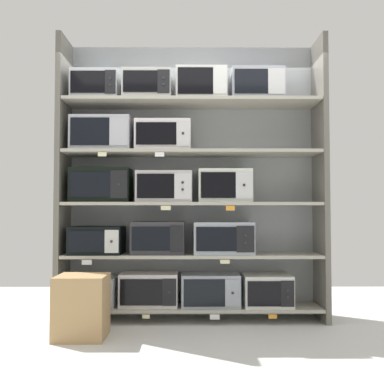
{
  "coord_description": "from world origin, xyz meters",
  "views": [
    {
      "loc": [
        -0.03,
        -4.5,
        1.02
      ],
      "look_at": [
        0.0,
        0.0,
        1.22
      ],
      "focal_mm": 43.97,
      "sensor_mm": 36.0,
      "label": 1
    }
  ],
  "objects_px": {
    "microwave_12": "(96,87)",
    "microwave_15": "(257,86)",
    "microwave_8": "(165,187)",
    "microwave_3": "(267,290)",
    "microwave_2": "(210,290)",
    "microwave_11": "(163,136)",
    "microwave_6": "(223,238)",
    "microwave_14": "(201,86)",
    "microwave_5": "(158,238)",
    "shipping_carton": "(82,306)",
    "microwave_9": "(225,186)",
    "microwave_7": "(101,185)",
    "microwave_10": "(102,135)",
    "microwave_4": "(97,240)",
    "microwave_0": "(94,291)",
    "microwave_1": "(149,289)",
    "microwave_13": "(148,87)"
  },
  "relations": [
    {
      "from": "microwave_2",
      "to": "microwave_12",
      "type": "bearing_deg",
      "value": 179.99
    },
    {
      "from": "microwave_5",
      "to": "shipping_carton",
      "type": "distance_m",
      "value": 1.0
    },
    {
      "from": "microwave_9",
      "to": "microwave_14",
      "type": "xyz_separation_m",
      "value": [
        -0.23,
        -0.0,
        0.98
      ]
    },
    {
      "from": "microwave_3",
      "to": "microwave_4",
      "type": "relative_size",
      "value": 0.92
    },
    {
      "from": "microwave_4",
      "to": "microwave_7",
      "type": "bearing_deg",
      "value": 0.19
    },
    {
      "from": "microwave_3",
      "to": "microwave_7",
      "type": "xyz_separation_m",
      "value": [
        -1.58,
        0.0,
        1.0
      ]
    },
    {
      "from": "microwave_13",
      "to": "microwave_10",
      "type": "bearing_deg",
      "value": -179.98
    },
    {
      "from": "microwave_9",
      "to": "microwave_15",
      "type": "height_order",
      "value": "microwave_15"
    },
    {
      "from": "microwave_0",
      "to": "microwave_14",
      "type": "height_order",
      "value": "microwave_14"
    },
    {
      "from": "microwave_0",
      "to": "microwave_4",
      "type": "distance_m",
      "value": 0.49
    },
    {
      "from": "microwave_13",
      "to": "microwave_7",
      "type": "bearing_deg",
      "value": 179.99
    },
    {
      "from": "microwave_8",
      "to": "microwave_11",
      "type": "bearing_deg",
      "value": 179.14
    },
    {
      "from": "microwave_8",
      "to": "shipping_carton",
      "type": "distance_m",
      "value": 1.35
    },
    {
      "from": "microwave_11",
      "to": "microwave_14",
      "type": "relative_size",
      "value": 1.09
    },
    {
      "from": "microwave_1",
      "to": "microwave_13",
      "type": "relative_size",
      "value": 1.19
    },
    {
      "from": "microwave_5",
      "to": "microwave_12",
      "type": "distance_m",
      "value": 1.58
    },
    {
      "from": "microwave_6",
      "to": "microwave_11",
      "type": "xyz_separation_m",
      "value": [
        -0.57,
        0.0,
        0.98
      ]
    },
    {
      "from": "microwave_3",
      "to": "microwave_0",
      "type": "bearing_deg",
      "value": 179.99
    },
    {
      "from": "microwave_5",
      "to": "microwave_10",
      "type": "relative_size",
      "value": 0.89
    },
    {
      "from": "microwave_4",
      "to": "microwave_10",
      "type": "distance_m",
      "value": 1.01
    },
    {
      "from": "microwave_2",
      "to": "microwave_11",
      "type": "distance_m",
      "value": 1.53
    },
    {
      "from": "microwave_3",
      "to": "microwave_13",
      "type": "xyz_separation_m",
      "value": [
        -1.14,
        0.0,
        1.95
      ]
    },
    {
      "from": "microwave_11",
      "to": "shipping_carton",
      "type": "distance_m",
      "value": 1.74
    },
    {
      "from": "microwave_10",
      "to": "microwave_13",
      "type": "relative_size",
      "value": 1.24
    },
    {
      "from": "microwave_15",
      "to": "shipping_carton",
      "type": "distance_m",
      "value": 2.59
    },
    {
      "from": "microwave_7",
      "to": "microwave_12",
      "type": "relative_size",
      "value": 1.26
    },
    {
      "from": "microwave_12",
      "to": "microwave_3",
      "type": "bearing_deg",
      "value": -0.0
    },
    {
      "from": "microwave_2",
      "to": "microwave_6",
      "type": "height_order",
      "value": "microwave_6"
    },
    {
      "from": "microwave_6",
      "to": "microwave_2",
      "type": "bearing_deg",
      "value": -179.83
    },
    {
      "from": "microwave_5",
      "to": "microwave_7",
      "type": "bearing_deg",
      "value": -180.0
    },
    {
      "from": "microwave_9",
      "to": "microwave_1",
      "type": "bearing_deg",
      "value": -179.99
    },
    {
      "from": "microwave_4",
      "to": "microwave_0",
      "type": "bearing_deg",
      "value": 179.65
    },
    {
      "from": "microwave_12",
      "to": "microwave_5",
      "type": "bearing_deg",
      "value": 0.02
    },
    {
      "from": "microwave_3",
      "to": "shipping_carton",
      "type": "bearing_deg",
      "value": -159.18
    },
    {
      "from": "microwave_9",
      "to": "microwave_12",
      "type": "distance_m",
      "value": 1.57
    },
    {
      "from": "microwave_2",
      "to": "microwave_8",
      "type": "relative_size",
      "value": 1.04
    },
    {
      "from": "microwave_0",
      "to": "microwave_8",
      "type": "distance_m",
      "value": 1.2
    },
    {
      "from": "microwave_5",
      "to": "microwave_8",
      "type": "bearing_deg",
      "value": -0.22
    },
    {
      "from": "microwave_2",
      "to": "microwave_10",
      "type": "distance_m",
      "value": 1.81
    },
    {
      "from": "microwave_12",
      "to": "microwave_15",
      "type": "relative_size",
      "value": 0.88
    },
    {
      "from": "microwave_5",
      "to": "microwave_13",
      "type": "relative_size",
      "value": 1.09
    },
    {
      "from": "microwave_8",
      "to": "microwave_15",
      "type": "xyz_separation_m",
      "value": [
        0.89,
        0.0,
        0.99
      ]
    },
    {
      "from": "microwave_4",
      "to": "microwave_15",
      "type": "height_order",
      "value": "microwave_15"
    },
    {
      "from": "microwave_0",
      "to": "microwave_3",
      "type": "xyz_separation_m",
      "value": [
        1.64,
        -0.0,
        0.01
      ]
    },
    {
      "from": "microwave_1",
      "to": "microwave_15",
      "type": "relative_size",
      "value": 1.08
    },
    {
      "from": "microwave_4",
      "to": "microwave_15",
      "type": "bearing_deg",
      "value": 0.0
    },
    {
      "from": "microwave_3",
      "to": "microwave_6",
      "type": "relative_size",
      "value": 0.8
    },
    {
      "from": "microwave_8",
      "to": "microwave_3",
      "type": "bearing_deg",
      "value": -0.0
    },
    {
      "from": "microwave_3",
      "to": "microwave_6",
      "type": "bearing_deg",
      "value": 179.98
    },
    {
      "from": "microwave_4",
      "to": "microwave_12",
      "type": "distance_m",
      "value": 1.48
    }
  ]
}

